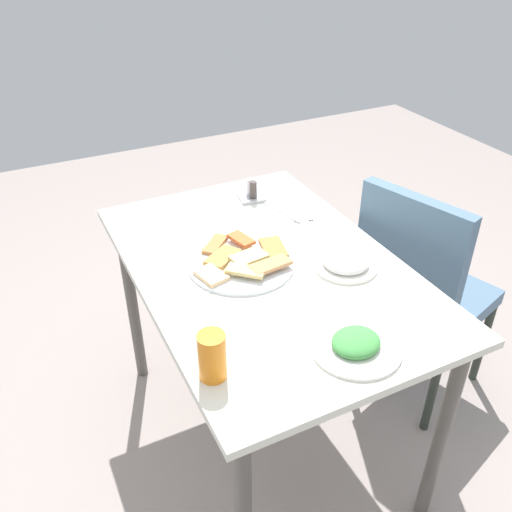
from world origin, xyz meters
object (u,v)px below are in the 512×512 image
Objects in this scene: dining_table at (266,289)px; pide_platter at (241,261)px; soda_can at (212,356)px; dining_chair at (418,285)px; condiment_caddy at (251,193)px; salad_plate_rice at (356,344)px; spoon at (291,210)px; paper_napkin at (287,212)px; salad_plate_greens at (345,262)px; fork at (282,212)px.

dining_table is 0.13m from pide_platter.
soda_can reaches higher than dining_table.
dining_chair reaches higher than condiment_caddy.
pide_platter is at bearing -168.45° from salad_plate_rice.
condiment_caddy is at bearing -168.43° from spoon.
dining_table is 10.97× the size of condiment_caddy.
soda_can is 0.84m from spoon.
paper_napkin is at bearing 164.59° from salad_plate_rice.
salad_plate_rice is (0.46, 0.09, 0.00)m from pide_platter.
dining_chair is 0.56m from paper_napkin.
pide_platter is at bearing -95.53° from dining_chair.
salad_plate_rice is at bearing 78.53° from soda_can.
soda_can is 0.62× the size of spoon.
spoon is at bearing 163.21° from salad_plate_rice.
soda_can is (0.39, -0.26, 0.05)m from pide_platter.
soda_can is at bearing -65.57° from salad_plate_greens.
pide_platter is 2.42× the size of paper_napkin.
dining_chair reaches higher than paper_napkin.
soda_can is 0.91m from condiment_caddy.
condiment_caddy is (-0.38, 0.22, 0.01)m from pide_platter.
condiment_caddy is at bearing -155.74° from paper_napkin.
salad_plate_greens is at bearing 61.25° from pide_platter.
fork is at bearing 165.98° from salad_plate_rice.
dining_chair is 0.73m from pide_platter.
dining_chair is 2.76× the size of pide_platter.
salad_plate_rice reaches higher than fork.
fork reaches higher than paper_napkin.
dining_chair is 0.57m from fork.
condiment_caddy is (-0.53, -0.06, 0.01)m from salad_plate_greens.
spoon is (0.00, 0.04, 0.00)m from fork.
pide_platter is 0.47m from soda_can.
dining_chair is 4.69× the size of spoon.
spoon is at bearing 29.74° from condiment_caddy.
dining_chair is at bearing 53.11° from paper_napkin.
dining_chair is 4.75× the size of salad_plate_greens.
fork and spoon have the same top height.
condiment_caddy is (-0.45, -0.46, 0.28)m from dining_chair.
salad_plate_greens reaches higher than dining_table.
salad_plate_rice is 0.72m from paper_napkin.
spoon is at bearing 90.00° from paper_napkin.
fork is (-0.62, 0.52, -0.06)m from soda_can.
spoon reaches higher than dining_table.
pide_platter reaches higher than dining_table.
dining_table is 5.04× the size of salad_plate_rice.
fork reaches higher than dining_table.
soda_can is (0.24, -0.53, 0.04)m from salad_plate_greens.
paper_napkin is (-0.26, 0.22, 0.10)m from dining_table.
condiment_caddy is at bearing -173.91° from salad_plate_greens.
dining_chair is at bearing 86.70° from dining_table.
soda_can is at bearing -60.11° from spoon.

